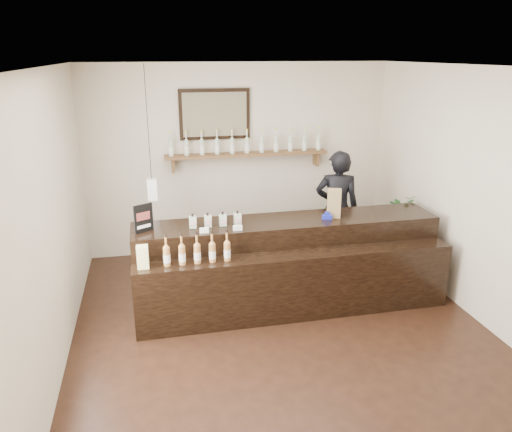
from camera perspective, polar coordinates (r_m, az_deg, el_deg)
The scene contains 10 objects.
ground at distance 5.72m, azimuth 2.81°, elevation -12.59°, with size 5.00×5.00×0.00m, color black.
room_shell at distance 5.06m, azimuth 3.11°, elevation 4.19°, with size 5.00×5.00×5.00m.
back_wall_decor at distance 7.30m, azimuth -3.03°, elevation 8.98°, with size 2.66×0.96×1.69m.
counter at distance 6.05m, azimuth 3.78°, elevation -5.72°, with size 3.66×0.99×1.19m.
promo_sign at distance 5.65m, azimuth -12.74°, elevation -0.25°, with size 0.21×0.13×0.32m.
paper_bag at distance 6.08m, azimuth 8.90°, elevation 1.44°, with size 0.19×0.16×0.35m.
tape_dispenser at distance 6.02m, azimuth 8.13°, elevation -0.03°, with size 0.12×0.06×0.10m.
side_cabinet at distance 7.26m, azimuth 15.82°, elevation -3.27°, with size 0.45×0.55×0.71m.
potted_plant at distance 7.08m, azimuth 16.20°, elevation 0.86°, with size 0.35×0.30×0.39m, color #2A6B2D.
shopkeeper at distance 7.06m, azimuth 9.25°, elevation 1.64°, with size 0.69×0.45×1.88m, color black.
Camera 1 is at (-1.31, -4.73, 2.93)m, focal length 35.00 mm.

